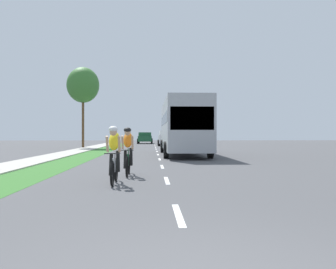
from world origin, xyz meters
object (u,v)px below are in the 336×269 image
Objects in this scene: cyclist_lead at (114,154)px; pickup_dark_green at (145,138)px; bus_silver at (183,125)px; cyclist_trailing at (128,151)px; suv_white at (167,138)px; street_tree_far at (83,85)px.

cyclist_lead is 0.34× the size of pickup_dark_green.
pickup_dark_green is at bearing 95.67° from bus_silver.
cyclist_trailing is 42.46m from pickup_dark_green.
bus_silver is 30.21m from pickup_dark_green.
cyclist_trailing is at bearing -102.95° from bus_silver.
cyclist_lead is 1.00× the size of cyclist_trailing.
cyclist_trailing is 0.37× the size of suv_white.
pickup_dark_green is (0.12, 44.53, 0.02)m from cyclist_lead.
bus_silver is 16.25m from street_tree_far.
pickup_dark_green is (-2.98, 30.04, -1.15)m from bus_silver.
cyclist_lead is at bearing -78.07° from street_tree_far.
pickup_dark_green is at bearing 104.61° from suv_white.
cyclist_trailing is at bearing 83.21° from cyclist_lead.
suv_white is 0.92× the size of pickup_dark_green.
street_tree_far is (-8.66, -6.58, 5.31)m from suv_white.
suv_white is at bearing 37.23° from street_tree_far.
pickup_dark_green reaches higher than cyclist_trailing.
street_tree_far reaches higher than cyclist_trailing.
cyclist_lead is at bearing -94.82° from suv_white.
bus_silver is at bearing -84.33° from pickup_dark_green.
suv_white is (2.62, 31.91, 0.14)m from cyclist_trailing.
street_tree_far is at bearing 124.54° from bus_silver.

